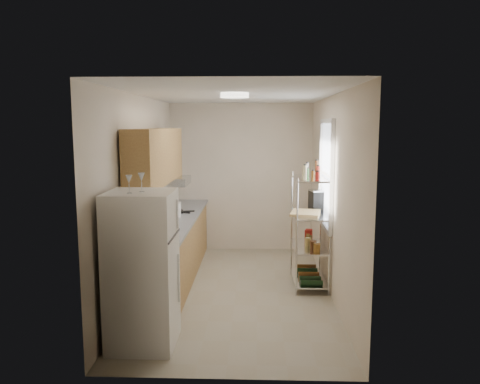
% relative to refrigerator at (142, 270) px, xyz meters
% --- Properties ---
extents(room, '(2.52, 4.42, 2.62)m').
position_rel_refrigerator_xyz_m(room, '(0.87, 1.56, 0.51)').
color(room, '#AAA18A').
rests_on(room, ground).
extents(counter_run, '(0.63, 3.51, 0.90)m').
position_rel_refrigerator_xyz_m(counter_run, '(-0.05, 2.00, -0.33)').
color(counter_run, tan).
rests_on(counter_run, ground).
extents(upper_cabinets, '(0.33, 2.20, 0.72)m').
position_rel_refrigerator_xyz_m(upper_cabinets, '(-0.18, 1.66, 1.02)').
color(upper_cabinets, tan).
rests_on(upper_cabinets, room).
extents(range_hood, '(0.50, 0.60, 0.12)m').
position_rel_refrigerator_xyz_m(range_hood, '(-0.13, 2.46, 0.60)').
color(range_hood, '#B7BABC').
rests_on(range_hood, room).
extents(window, '(0.06, 1.00, 1.46)m').
position_rel_refrigerator_xyz_m(window, '(2.10, 1.91, 0.76)').
color(window, white).
rests_on(window, room).
extents(bakers_rack, '(0.45, 0.90, 1.73)m').
position_rel_refrigerator_xyz_m(bakers_rack, '(1.88, 1.85, 0.32)').
color(bakers_rack, silver).
rests_on(bakers_rack, ground).
extents(ceiling_dome, '(0.34, 0.34, 0.05)m').
position_rel_refrigerator_xyz_m(ceiling_dome, '(0.87, 1.26, 1.78)').
color(ceiling_dome, white).
rests_on(ceiling_dome, room).
extents(refrigerator, '(0.65, 0.65, 1.57)m').
position_rel_refrigerator_xyz_m(refrigerator, '(0.00, 0.00, 0.00)').
color(refrigerator, white).
rests_on(refrigerator, ground).
extents(wine_glass_a, '(0.07, 0.07, 0.19)m').
position_rel_refrigerator_xyz_m(wine_glass_a, '(0.03, -0.03, 0.88)').
color(wine_glass_a, silver).
rests_on(wine_glass_a, refrigerator).
extents(wine_glass_b, '(0.06, 0.06, 0.18)m').
position_rel_refrigerator_xyz_m(wine_glass_b, '(-0.07, -0.13, 0.87)').
color(wine_glass_b, silver).
rests_on(wine_glass_b, refrigerator).
extents(rice_cooker, '(0.27, 0.27, 0.22)m').
position_rel_refrigerator_xyz_m(rice_cooker, '(-0.08, 2.10, 0.22)').
color(rice_cooker, silver).
rests_on(rice_cooker, counter_run).
extents(frying_pan_large, '(0.30, 0.30, 0.04)m').
position_rel_refrigerator_xyz_m(frying_pan_large, '(-0.11, 2.41, 0.13)').
color(frying_pan_large, black).
rests_on(frying_pan_large, counter_run).
extents(frying_pan_small, '(0.29, 0.29, 0.05)m').
position_rel_refrigerator_xyz_m(frying_pan_small, '(-0.08, 2.42, 0.14)').
color(frying_pan_small, black).
rests_on(frying_pan_small, counter_run).
extents(cutting_board, '(0.47, 0.56, 0.03)m').
position_rel_refrigerator_xyz_m(cutting_board, '(1.81, 1.85, 0.24)').
color(cutting_board, tan).
rests_on(cutting_board, bakers_rack).
extents(espresso_machine, '(0.21, 0.27, 0.29)m').
position_rel_refrigerator_xyz_m(espresso_machine, '(2.00, 2.19, 0.37)').
color(espresso_machine, black).
rests_on(espresso_machine, bakers_rack).
extents(storage_bag, '(0.12, 0.15, 0.15)m').
position_rel_refrigerator_xyz_m(storage_bag, '(1.90, 2.19, -0.15)').
color(storage_bag, '#B22015').
rests_on(storage_bag, bakers_rack).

